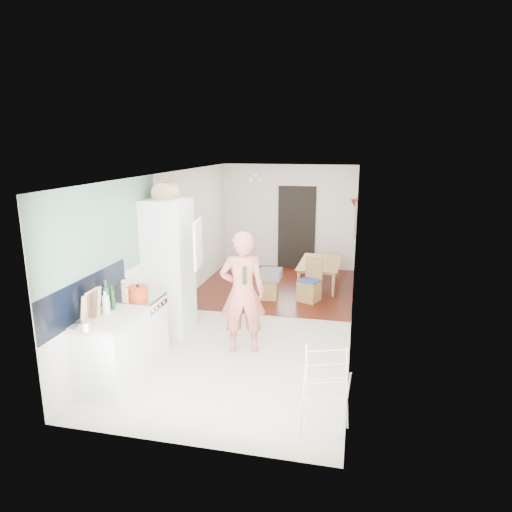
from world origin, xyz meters
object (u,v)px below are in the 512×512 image
at_px(person, 242,281).
at_px(stool, 269,289).
at_px(dining_table, 321,276).
at_px(dining_chair, 309,280).
at_px(drying_rack, 326,394).

xyz_separation_m(person, stool, (-0.05, 2.32, -0.85)).
height_order(dining_table, stool, dining_table).
bearing_deg(person, stool, -103.38).
distance_m(dining_chair, drying_rack, 4.11).
height_order(stool, drying_rack, drying_rack).
xyz_separation_m(dining_table, stool, (-0.91, -1.07, -0.02)).
height_order(person, dining_table, person).
bearing_deg(person, drying_rack, 113.09).
height_order(dining_chair, stool, dining_chair).
bearing_deg(dining_chair, dining_table, 105.22).
xyz_separation_m(stool, drying_rack, (1.38, -4.04, 0.23)).
bearing_deg(person, dining_table, -118.86).
xyz_separation_m(dining_table, drying_rack, (0.47, -5.10, 0.21)).
distance_m(person, drying_rack, 2.26).
distance_m(dining_table, dining_chair, 1.06).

